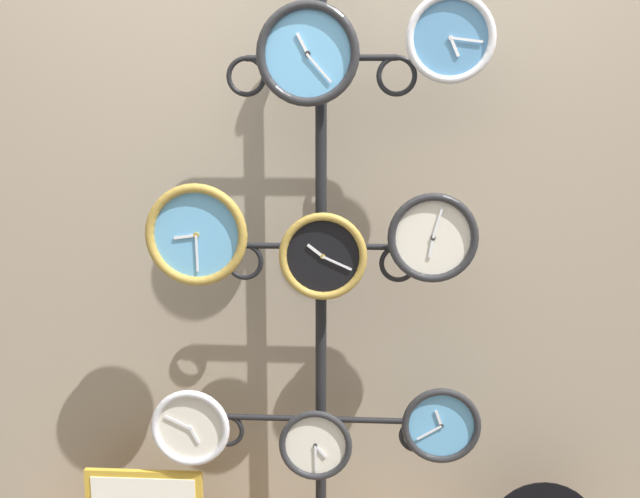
{
  "coord_description": "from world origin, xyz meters",
  "views": [
    {
      "loc": [
        0.15,
        -1.93,
        1.55
      ],
      "look_at": [
        0.0,
        0.36,
        1.15
      ],
      "focal_mm": 42.0,
      "sensor_mm": 36.0,
      "label": 1
    }
  ],
  "objects_px": {
    "display_stand": "(321,389)",
    "clock_bottom_left": "(191,427)",
    "clock_bottom_right": "(441,425)",
    "clock_middle_right": "(433,238)",
    "clock_middle_left": "(197,235)",
    "clock_bottom_center": "(316,445)",
    "clock_middle_center": "(323,256)",
    "clock_top_right": "(451,38)",
    "clock_top_center": "(308,54)"
  },
  "relations": [
    {
      "from": "display_stand",
      "to": "clock_bottom_left",
      "type": "bearing_deg",
      "value": -167.18
    },
    {
      "from": "clock_bottom_right",
      "to": "clock_middle_right",
      "type": "bearing_deg",
      "value": 177.21
    },
    {
      "from": "clock_middle_left",
      "to": "clock_bottom_center",
      "type": "height_order",
      "value": "clock_middle_left"
    },
    {
      "from": "clock_middle_center",
      "to": "clock_bottom_left",
      "type": "xyz_separation_m",
      "value": [
        -0.43,
        -0.01,
        -0.57
      ]
    },
    {
      "from": "clock_top_right",
      "to": "clock_middle_center",
      "type": "relative_size",
      "value": 0.96
    },
    {
      "from": "clock_top_center",
      "to": "clock_bottom_right",
      "type": "xyz_separation_m",
      "value": [
        0.42,
        0.01,
        -1.14
      ]
    },
    {
      "from": "clock_middle_right",
      "to": "clock_bottom_center",
      "type": "height_order",
      "value": "clock_middle_right"
    },
    {
      "from": "clock_bottom_left",
      "to": "display_stand",
      "type": "bearing_deg",
      "value": 12.82
    },
    {
      "from": "clock_top_center",
      "to": "clock_middle_right",
      "type": "bearing_deg",
      "value": 1.92
    },
    {
      "from": "clock_top_center",
      "to": "clock_top_right",
      "type": "bearing_deg",
      "value": 0.96
    },
    {
      "from": "clock_top_center",
      "to": "clock_middle_right",
      "type": "height_order",
      "value": "clock_top_center"
    },
    {
      "from": "display_stand",
      "to": "clock_middle_center",
      "type": "xyz_separation_m",
      "value": [
        0.01,
        -0.09,
        0.46
      ]
    },
    {
      "from": "clock_top_center",
      "to": "clock_bottom_left",
      "type": "bearing_deg",
      "value": -179.81
    },
    {
      "from": "display_stand",
      "to": "clock_bottom_right",
      "type": "xyz_separation_m",
      "value": [
        0.39,
        -0.08,
        -0.08
      ]
    },
    {
      "from": "clock_top_center",
      "to": "clock_bottom_left",
      "type": "distance_m",
      "value": 1.23
    },
    {
      "from": "clock_top_center",
      "to": "clock_middle_left",
      "type": "bearing_deg",
      "value": -177.67
    },
    {
      "from": "display_stand",
      "to": "clock_bottom_center",
      "type": "distance_m",
      "value": 0.18
    },
    {
      "from": "clock_middle_left",
      "to": "clock_bottom_right",
      "type": "height_order",
      "value": "clock_middle_left"
    },
    {
      "from": "clock_bottom_center",
      "to": "clock_bottom_right",
      "type": "bearing_deg",
      "value": 1.9
    },
    {
      "from": "clock_middle_left",
      "to": "clock_bottom_left",
      "type": "bearing_deg",
      "value": 162.58
    },
    {
      "from": "clock_middle_left",
      "to": "clock_middle_right",
      "type": "relative_size",
      "value": 1.15
    },
    {
      "from": "clock_bottom_center",
      "to": "clock_middle_left",
      "type": "bearing_deg",
      "value": -178.22
    },
    {
      "from": "clock_middle_left",
      "to": "clock_bottom_center",
      "type": "relative_size",
      "value": 1.35
    },
    {
      "from": "clock_bottom_left",
      "to": "clock_bottom_center",
      "type": "bearing_deg",
      "value": -0.19
    },
    {
      "from": "clock_top_right",
      "to": "clock_bottom_right",
      "type": "relative_size",
      "value": 1.04
    },
    {
      "from": "display_stand",
      "to": "clock_middle_right",
      "type": "xyz_separation_m",
      "value": [
        0.35,
        -0.08,
        0.52
      ]
    },
    {
      "from": "clock_middle_center",
      "to": "clock_bottom_center",
      "type": "height_order",
      "value": "clock_middle_center"
    },
    {
      "from": "clock_bottom_left",
      "to": "clock_middle_right",
      "type": "bearing_deg",
      "value": 1.05
    },
    {
      "from": "display_stand",
      "to": "clock_top_right",
      "type": "height_order",
      "value": "display_stand"
    },
    {
      "from": "clock_middle_right",
      "to": "clock_bottom_right",
      "type": "xyz_separation_m",
      "value": [
        0.04,
        -0.0,
        -0.6
      ]
    },
    {
      "from": "clock_top_center",
      "to": "clock_middle_left",
      "type": "height_order",
      "value": "clock_top_center"
    },
    {
      "from": "display_stand",
      "to": "clock_bottom_center",
      "type": "xyz_separation_m",
      "value": [
        -0.01,
        -0.1,
        -0.15
      ]
    },
    {
      "from": "clock_middle_right",
      "to": "clock_bottom_right",
      "type": "relative_size",
      "value": 1.1
    },
    {
      "from": "clock_middle_left",
      "to": "clock_middle_center",
      "type": "distance_m",
      "value": 0.39
    },
    {
      "from": "clock_middle_center",
      "to": "clock_middle_right",
      "type": "relative_size",
      "value": 0.99
    },
    {
      "from": "clock_bottom_right",
      "to": "clock_top_right",
      "type": "bearing_deg",
      "value": -151.65
    },
    {
      "from": "clock_middle_center",
      "to": "clock_bottom_left",
      "type": "bearing_deg",
      "value": -179.2
    },
    {
      "from": "display_stand",
      "to": "clock_middle_left",
      "type": "relative_size",
      "value": 6.37
    },
    {
      "from": "clock_middle_right",
      "to": "clock_bottom_left",
      "type": "bearing_deg",
      "value": -178.95
    },
    {
      "from": "clock_middle_left",
      "to": "clock_bottom_right",
      "type": "distance_m",
      "value": 0.97
    },
    {
      "from": "clock_middle_left",
      "to": "clock_middle_right",
      "type": "bearing_deg",
      "value": 2.11
    },
    {
      "from": "display_stand",
      "to": "clock_bottom_center",
      "type": "height_order",
      "value": "display_stand"
    },
    {
      "from": "clock_top_center",
      "to": "display_stand",
      "type": "bearing_deg",
      "value": 70.64
    },
    {
      "from": "display_stand",
      "to": "clock_bottom_left",
      "type": "height_order",
      "value": "display_stand"
    },
    {
      "from": "display_stand",
      "to": "clock_top_right",
      "type": "xyz_separation_m",
      "value": [
        0.38,
        -0.09,
        1.11
      ]
    },
    {
      "from": "display_stand",
      "to": "clock_middle_left",
      "type": "distance_m",
      "value": 0.66
    },
    {
      "from": "display_stand",
      "to": "clock_middle_left",
      "type": "bearing_deg",
      "value": -164.05
    },
    {
      "from": "clock_middle_center",
      "to": "clock_middle_right",
      "type": "bearing_deg",
      "value": 1.37
    },
    {
      "from": "clock_middle_left",
      "to": "clock_bottom_right",
      "type": "relative_size",
      "value": 1.27
    },
    {
      "from": "clock_top_center",
      "to": "clock_bottom_center",
      "type": "bearing_deg",
      "value": -6.85
    }
  ]
}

